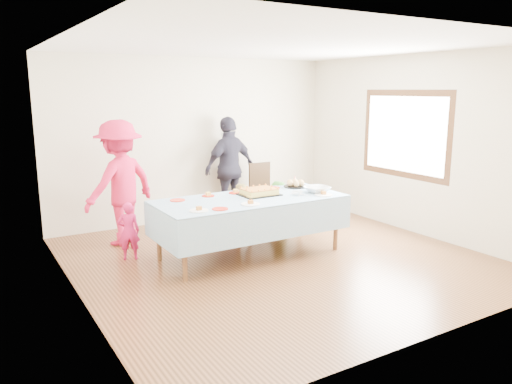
% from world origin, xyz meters
% --- Properties ---
extents(ground, '(5.00, 5.00, 0.00)m').
position_xyz_m(ground, '(0.00, 0.00, 0.00)').
color(ground, '#462814').
rests_on(ground, ground).
extents(room_walls, '(5.04, 5.04, 2.72)m').
position_xyz_m(room_walls, '(0.05, 0.00, 1.77)').
color(room_walls, beige).
rests_on(room_walls, ground).
extents(party_table, '(2.50, 1.10, 0.78)m').
position_xyz_m(party_table, '(-0.23, 0.31, 0.72)').
color(party_table, brown).
rests_on(party_table, ground).
extents(birthday_cake, '(0.51, 0.40, 0.09)m').
position_xyz_m(birthday_cake, '(-0.04, 0.40, 0.82)').
color(birthday_cake, black).
rests_on(birthday_cake, party_table).
extents(rolls_tray, '(0.35, 0.35, 0.10)m').
position_xyz_m(rolls_tray, '(0.72, 0.61, 0.82)').
color(rolls_tray, black).
rests_on(rolls_tray, party_table).
extents(punch_bowl, '(0.34, 0.34, 0.08)m').
position_xyz_m(punch_bowl, '(0.74, 0.14, 0.82)').
color(punch_bowl, silver).
rests_on(punch_bowl, party_table).
extents(party_hat, '(0.09, 0.09, 0.16)m').
position_xyz_m(party_hat, '(0.79, 0.73, 0.86)').
color(party_hat, white).
rests_on(party_hat, party_table).
extents(fork_pile, '(0.24, 0.18, 0.07)m').
position_xyz_m(fork_pile, '(0.40, 0.14, 0.81)').
color(fork_pile, white).
rests_on(fork_pile, party_table).
extents(plate_red_far_a, '(0.19, 0.19, 0.01)m').
position_xyz_m(plate_red_far_a, '(-1.11, 0.65, 0.79)').
color(plate_red_far_a, red).
rests_on(plate_red_far_a, party_table).
extents(plate_red_far_b, '(0.17, 0.17, 0.01)m').
position_xyz_m(plate_red_far_b, '(-0.66, 0.69, 0.79)').
color(plate_red_far_b, red).
rests_on(plate_red_far_b, party_table).
extents(plate_red_far_c, '(0.19, 0.19, 0.01)m').
position_xyz_m(plate_red_far_c, '(-0.24, 0.67, 0.79)').
color(plate_red_far_c, red).
rests_on(plate_red_far_c, party_table).
extents(plate_red_far_d, '(0.18, 0.18, 0.01)m').
position_xyz_m(plate_red_far_d, '(0.40, 0.71, 0.79)').
color(plate_red_far_d, red).
rests_on(plate_red_far_d, party_table).
extents(plate_red_near, '(0.19, 0.19, 0.01)m').
position_xyz_m(plate_red_near, '(-0.86, -0.06, 0.79)').
color(plate_red_near, red).
rests_on(plate_red_near, party_table).
extents(plate_white_left, '(0.23, 0.23, 0.01)m').
position_xyz_m(plate_white_left, '(-1.11, -0.00, 0.79)').
color(plate_white_left, white).
rests_on(plate_white_left, party_table).
extents(plate_white_mid, '(0.24, 0.24, 0.01)m').
position_xyz_m(plate_white_mid, '(-0.42, -0.03, 0.79)').
color(plate_white_mid, white).
rests_on(plate_white_mid, party_table).
extents(plate_white_right, '(0.24, 0.24, 0.01)m').
position_xyz_m(plate_white_right, '(0.70, -0.06, 0.79)').
color(plate_white_right, white).
rests_on(plate_white_right, party_table).
extents(dining_chair, '(0.42, 0.42, 0.94)m').
position_xyz_m(dining_chair, '(0.98, 1.94, 0.52)').
color(dining_chair, black).
rests_on(dining_chair, ground).
extents(toddler_left, '(0.32, 0.26, 0.76)m').
position_xyz_m(toddler_left, '(-1.67, 0.96, 0.38)').
color(toddler_left, '#D41A5B').
rests_on(toddler_left, ground).
extents(toddler_mid, '(0.45, 0.34, 0.83)m').
position_xyz_m(toddler_mid, '(0.61, 0.90, 0.42)').
color(toddler_mid, '#377928').
rests_on(toddler_mid, ground).
extents(toddler_right, '(0.49, 0.43, 0.85)m').
position_xyz_m(toddler_right, '(-0.03, 0.95, 0.42)').
color(toddler_right, tan).
rests_on(toddler_right, ground).
extents(adult_left, '(1.31, 1.07, 1.77)m').
position_xyz_m(adult_left, '(-1.54, 1.70, 0.88)').
color(adult_left, '#D31A46').
rests_on(adult_left, ground).
extents(adult_right, '(1.09, 0.64, 1.74)m').
position_xyz_m(adult_right, '(0.48, 2.20, 0.87)').
color(adult_right, '#292837').
rests_on(adult_right, ground).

